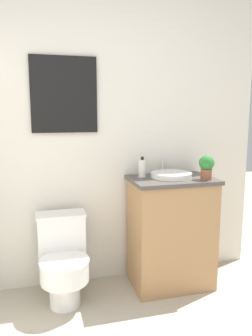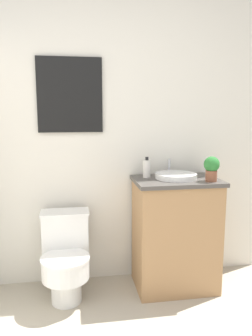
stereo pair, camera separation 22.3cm
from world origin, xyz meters
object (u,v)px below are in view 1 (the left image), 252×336
(sink, at_px, (171,175))
(toilet, at_px, (63,258))
(potted_plant, at_px, (206,166))
(soap_bottle, at_px, (142,168))

(sink, bearing_deg, toilet, -177.41)
(sink, bearing_deg, potted_plant, -32.47)
(sink, height_order, potted_plant, potted_plant)
(toilet, xyz_separation_m, sink, (0.86, 0.04, 0.58))
(toilet, xyz_separation_m, potted_plant, (1.09, -0.11, 0.66))
(toilet, bearing_deg, potted_plant, -5.54)
(sink, xyz_separation_m, soap_bottle, (-0.21, 0.08, 0.05))
(toilet, height_order, soap_bottle, soap_bottle)
(sink, distance_m, potted_plant, 0.28)
(potted_plant, bearing_deg, soap_bottle, 153.08)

